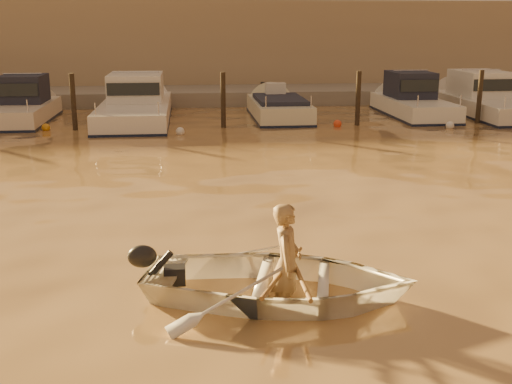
{
  "coord_description": "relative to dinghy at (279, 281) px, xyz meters",
  "views": [
    {
      "loc": [
        -1.53,
        -9.46,
        3.73
      ],
      "look_at": [
        -0.32,
        1.69,
        0.75
      ],
      "focal_mm": 45.0,
      "sensor_mm": 36.0,
      "label": 1
    }
  ],
  "objects": [
    {
      "name": "ground_plane",
      "position": [
        0.32,
        1.31,
        -0.27
      ],
      "size": [
        160.0,
        160.0,
        0.0
      ],
      "primitive_type": "plane",
      "color": "#97693C",
      "rests_on": "ground"
    },
    {
      "name": "dinghy",
      "position": [
        0.0,
        0.0,
        0.0
      ],
      "size": [
        4.24,
        3.45,
        0.77
      ],
      "primitive_type": "imported",
      "rotation": [
        0.0,
        0.0,
        1.34
      ],
      "color": "white",
      "rests_on": "ground_plane"
    },
    {
      "name": "person",
      "position": [
        0.1,
        -0.02,
        0.27
      ],
      "size": [
        0.53,
        0.69,
        1.68
      ],
      "primitive_type": "imported",
      "rotation": [
        0.0,
        0.0,
        1.34
      ],
      "color": "#97764B",
      "rests_on": "dinghy"
    },
    {
      "name": "outboard_motor",
      "position": [
        -1.46,
        0.34,
        0.01
      ],
      "size": [
        0.97,
        0.59,
        0.7
      ],
      "primitive_type": null,
      "rotation": [
        0.0,
        0.0,
        -0.23
      ],
      "color": "black",
      "rests_on": "dinghy"
    },
    {
      "name": "oar_port",
      "position": [
        0.24,
        -0.06,
        0.15
      ],
      "size": [
        0.1,
        2.1,
        0.13
      ],
      "primitive_type": "cylinder",
      "rotation": [
        1.54,
        0.0,
        -0.02
      ],
      "color": "brown",
      "rests_on": "dinghy"
    },
    {
      "name": "oar_starboard",
      "position": [
        0.05,
        -0.01,
        0.15
      ],
      "size": [
        0.88,
        1.96,
        0.13
      ],
      "primitive_type": "cylinder",
      "rotation": [
        1.54,
        0.0,
        -0.4
      ],
      "color": "brown",
      "rests_on": "dinghy"
    },
    {
      "name": "moored_boat_1",
      "position": [
        -7.5,
        17.31,
        0.36
      ],
      "size": [
        2.01,
        6.06,
        1.75
      ],
      "primitive_type": null,
      "color": "beige",
      "rests_on": "ground_plane"
    },
    {
      "name": "moored_boat_2",
      "position": [
        -3.19,
        17.31,
        0.36
      ],
      "size": [
        2.59,
        8.58,
        1.75
      ],
      "primitive_type": null,
      "color": "white",
      "rests_on": "ground_plane"
    },
    {
      "name": "moored_boat_3",
      "position": [
        2.47,
        17.31,
        -0.04
      ],
      "size": [
        2.07,
        5.97,
        0.95
      ],
      "primitive_type": null,
      "color": "beige",
      "rests_on": "ground_plane"
    },
    {
      "name": "moored_boat_4",
      "position": [
        8.06,
        17.31,
        0.36
      ],
      "size": [
        2.04,
        6.38,
        1.75
      ],
      "primitive_type": null,
      "color": "white",
      "rests_on": "ground_plane"
    },
    {
      "name": "moored_boat_5",
      "position": [
        11.17,
        17.31,
        0.36
      ],
      "size": [
        2.35,
        7.85,
        1.75
      ],
      "primitive_type": null,
      "color": "silver",
      "rests_on": "ground_plane"
    },
    {
      "name": "piling_1",
      "position": [
        -5.18,
        15.11,
        0.63
      ],
      "size": [
        0.18,
        0.18,
        2.2
      ],
      "primitive_type": "cylinder",
      "color": "#2D2319",
      "rests_on": "ground_plane"
    },
    {
      "name": "piling_2",
      "position": [
        0.12,
        15.11,
        0.63
      ],
      "size": [
        0.18,
        0.18,
        2.2
      ],
      "primitive_type": "cylinder",
      "color": "#2D2319",
      "rests_on": "ground_plane"
    },
    {
      "name": "piling_3",
      "position": [
        5.12,
        15.11,
        0.63
      ],
      "size": [
        0.18,
        0.18,
        2.2
      ],
      "primitive_type": "cylinder",
      "color": "#2D2319",
      "rests_on": "ground_plane"
    },
    {
      "name": "piling_4",
      "position": [
        9.82,
        15.11,
        0.63
      ],
      "size": [
        0.18,
        0.18,
        2.2
      ],
      "primitive_type": "cylinder",
      "color": "#2D2319",
      "rests_on": "ground_plane"
    },
    {
      "name": "fender_b",
      "position": [
        -6.21,
        15.11,
        -0.17
      ],
      "size": [
        0.3,
        0.3,
        0.3
      ],
      "primitive_type": "sphere",
      "color": "orange",
      "rests_on": "ground_plane"
    },
    {
      "name": "fender_c",
      "position": [
        -1.45,
        13.75,
        -0.17
      ],
      "size": [
        0.3,
        0.3,
        0.3
      ],
      "primitive_type": "sphere",
      "color": "silver",
      "rests_on": "ground_plane"
    },
    {
      "name": "fender_d",
      "position": [
        4.31,
        14.86,
        -0.17
      ],
      "size": [
        0.3,
        0.3,
        0.3
      ],
      "primitive_type": "sphere",
      "color": "#ED441B",
      "rests_on": "ground_plane"
    },
    {
      "name": "fender_e",
      "position": [
        8.29,
        14.06,
        -0.17
      ],
      "size": [
        0.3,
        0.3,
        0.3
      ],
      "primitive_type": "sphere",
      "color": "silver",
      "rests_on": "ground_plane"
    },
    {
      "name": "quay",
      "position": [
        0.32,
        22.81,
        -0.12
      ],
      "size": [
        52.0,
        4.0,
        1.0
      ],
      "primitive_type": "cube",
      "color": "gray",
      "rests_on": "ground_plane"
    },
    {
      "name": "waterfront_building",
      "position": [
        0.32,
        28.31,
        2.13
      ],
      "size": [
        46.0,
        7.0,
        4.8
      ],
      "primitive_type": "cube",
      "color": "#9E8466",
      "rests_on": "quay"
    }
  ]
}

